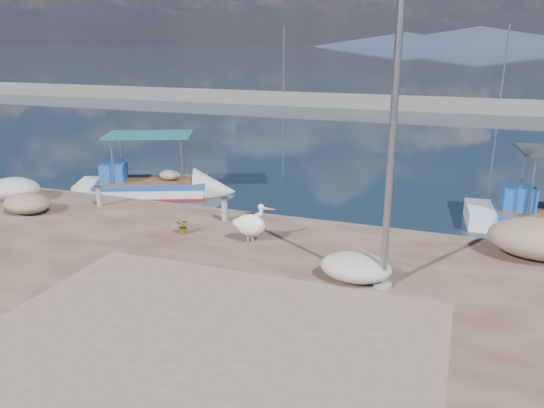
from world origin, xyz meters
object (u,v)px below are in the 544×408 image
Objects in this scene: bollard_near at (225,208)px; lamp_post at (391,150)px; boat_left at (151,189)px; pelican at (251,224)px.

lamp_post is at bearing -29.00° from bollard_near.
boat_left is 0.92× the size of lamp_post.
bollard_near is at bearing -57.13° from boat_left.
lamp_post is (10.49, -6.44, 3.57)m from boat_left.
lamp_post is at bearing -54.41° from boat_left.
lamp_post is 6.98m from bollard_near.
pelican is (6.45, -4.83, 0.82)m from boat_left.
pelican is 5.15m from lamp_post.
lamp_post is at bearing -34.67° from pelican.
pelican is 1.57× the size of bollard_near.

